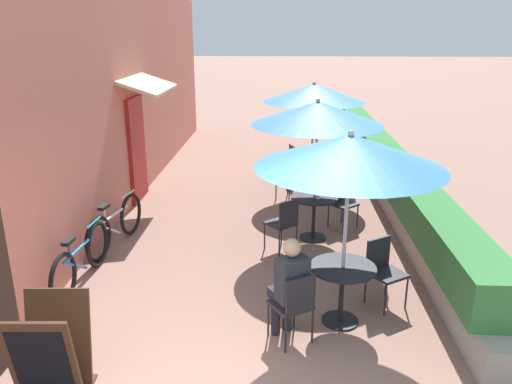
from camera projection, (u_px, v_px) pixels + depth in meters
cafe_facade_wall at (133, 94)px, 10.26m from camera, size 0.98×13.29×4.20m
planter_hedge at (386, 170)px, 10.52m from camera, size 0.60×12.29×1.01m
patio_table_near at (342, 282)px, 5.89m from camera, size 0.78×0.78×0.74m
patio_umbrella_near at (350, 151)px, 5.40m from camera, size 2.09×2.09×2.35m
cafe_chair_near_left at (295, 303)px, 5.49m from camera, size 0.55×0.55×0.87m
seated_patron_near_left at (289, 284)px, 5.53m from camera, size 0.49×0.51×1.25m
cafe_chair_near_right at (383, 267)px, 6.31m from camera, size 0.55×0.55×0.87m
patio_table_mid at (314, 208)px, 8.29m from camera, size 0.78×0.78×0.74m
patio_umbrella_mid at (318, 113)px, 7.79m from camera, size 2.09×2.09×2.35m
cafe_chair_mid_left at (340, 199)px, 8.78m from camera, size 0.56×0.56×0.87m
cafe_chair_mid_right at (284, 221)px, 7.80m from camera, size 0.56×0.56×0.87m
coffee_cup_mid at (318, 196)px, 8.13m from camera, size 0.07×0.07×0.09m
patio_table_far at (311, 168)px, 10.69m from camera, size 0.78×0.78×0.74m
patio_umbrella_far at (314, 93)px, 10.19m from camera, size 2.09×2.09×2.35m
cafe_chair_far_left at (346, 170)px, 10.59m from camera, size 0.47×0.47×0.87m
cafe_chair_far_right at (296, 160)px, 11.35m from camera, size 0.50×0.50×0.87m
cafe_chair_far_back at (291, 176)px, 10.15m from camera, size 0.56×0.56×0.87m
bicycle_leaning at (81, 259)px, 6.86m from camera, size 0.15×1.78×0.79m
bicycle_second at (115, 225)px, 8.03m from camera, size 0.37×1.78×0.81m
menu_board at (51, 350)px, 4.73m from camera, size 0.68×0.66×0.98m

